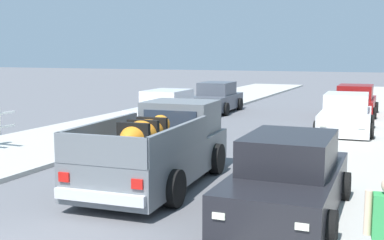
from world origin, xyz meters
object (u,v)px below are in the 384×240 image
at_px(car_right_far, 355,102).
at_px(car_left_far, 167,110).
at_px(car_right_near, 216,98).
at_px(car_right_mid, 346,116).
at_px(pickup_truck, 160,149).
at_px(car_left_mid, 288,179).

bearing_deg(car_right_far, car_left_far, -136.11).
relative_size(car_right_near, car_right_mid, 1.00).
relative_size(pickup_truck, car_left_mid, 1.24).
height_order(car_right_near, car_right_far, same).
relative_size(car_left_mid, car_right_far, 1.00).
height_order(car_left_mid, car_right_mid, same).
height_order(car_left_mid, car_left_far, same).
bearing_deg(car_left_far, car_right_far, 43.89).
distance_m(car_left_mid, car_right_mid, 10.24).
bearing_deg(car_right_near, pickup_truck, -75.03).
height_order(car_left_mid, car_right_far, same).
bearing_deg(car_right_far, pickup_truck, -102.05).
relative_size(pickup_truck, car_left_far, 1.23).
bearing_deg(car_left_far, car_left_mid, -52.85).
xyz_separation_m(car_left_far, car_right_far, (6.78, 6.52, 0.00)).
bearing_deg(car_right_near, car_right_mid, -35.02).
relative_size(pickup_truck, car_right_mid, 1.23).
bearing_deg(pickup_truck, car_right_near, 104.97).
height_order(car_right_near, car_right_mid, same).
distance_m(car_left_mid, car_left_far, 11.51).
xyz_separation_m(pickup_truck, car_right_mid, (3.23, 9.01, -0.10)).
xyz_separation_m(car_right_mid, car_left_far, (-6.92, -1.06, 0.00)).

